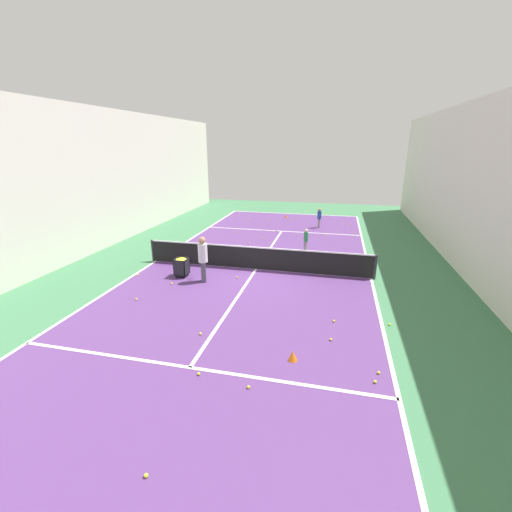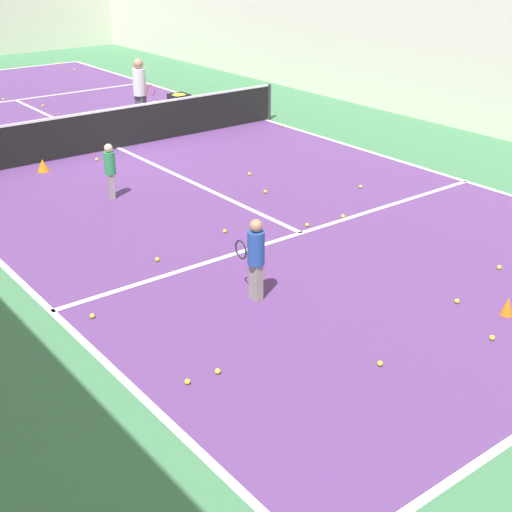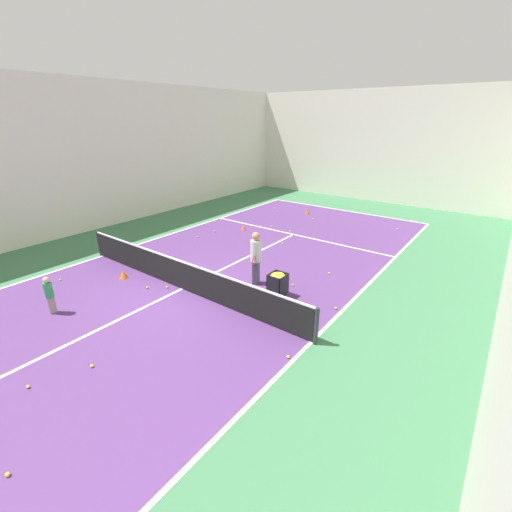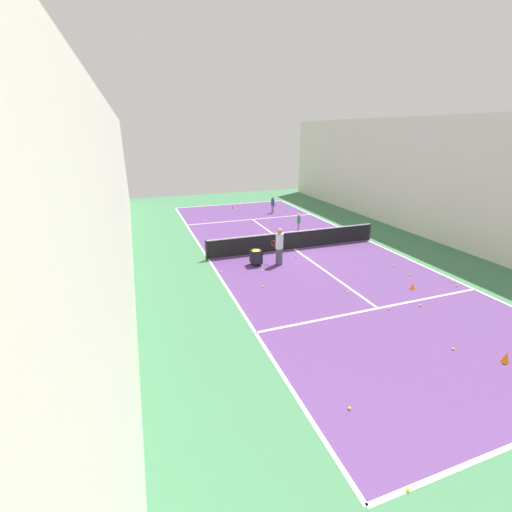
{
  "view_description": "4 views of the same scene",
  "coord_description": "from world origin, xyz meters",
  "px_view_note": "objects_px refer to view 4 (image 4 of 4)",
  "views": [
    {
      "loc": [
        -3.01,
        12.87,
        4.91
      ],
      "look_at": [
        0.0,
        0.0,
        0.58
      ],
      "focal_mm": 24.0,
      "sensor_mm": 36.0,
      "label": 1
    },
    {
      "loc": [
        -7.57,
        -15.19,
        4.76
      ],
      "look_at": [
        -2.09,
        -8.11,
        0.66
      ],
      "focal_mm": 50.0,
      "sensor_mm": 36.0,
      "label": 2
    },
    {
      "loc": [
        7.57,
        -6.21,
        4.97
      ],
      "look_at": [
        1.61,
        1.7,
        0.95
      ],
      "focal_mm": 24.0,
      "sensor_mm": 36.0,
      "label": 3
    },
    {
      "loc": [
        7.57,
        15.19,
        5.86
      ],
      "look_at": [
        2.63,
        1.4,
        0.44
      ],
      "focal_mm": 24.0,
      "sensor_mm": 36.0,
      "label": 4
    }
  ],
  "objects_px": {
    "player_near_baseline": "(273,204)",
    "coach_at_net": "(279,244)",
    "tennis_net": "(295,240)",
    "training_cone_0": "(506,357)",
    "child_midcourt": "(299,221)",
    "training_cone_1": "(324,239)",
    "ball_cart": "(256,254)"
  },
  "relations": [
    {
      "from": "child_midcourt",
      "to": "training_cone_1",
      "type": "xyz_separation_m",
      "value": [
        -0.41,
        2.43,
        -0.48
      ]
    },
    {
      "from": "tennis_net",
      "to": "coach_at_net",
      "type": "xyz_separation_m",
      "value": [
        1.61,
        1.69,
        0.49
      ]
    },
    {
      "from": "tennis_net",
      "to": "training_cone_1",
      "type": "relative_size",
      "value": 34.7
    },
    {
      "from": "tennis_net",
      "to": "training_cone_1",
      "type": "xyz_separation_m",
      "value": [
        -2.15,
        -0.64,
        -0.37
      ]
    },
    {
      "from": "player_near_baseline",
      "to": "coach_at_net",
      "type": "relative_size",
      "value": 0.7
    },
    {
      "from": "coach_at_net",
      "to": "ball_cart",
      "type": "height_order",
      "value": "coach_at_net"
    },
    {
      "from": "tennis_net",
      "to": "coach_at_net",
      "type": "bearing_deg",
      "value": 46.35
    },
    {
      "from": "tennis_net",
      "to": "ball_cart",
      "type": "xyz_separation_m",
      "value": [
        2.63,
        1.4,
        0.01
      ]
    },
    {
      "from": "player_near_baseline",
      "to": "training_cone_0",
      "type": "distance_m",
      "value": 18.4
    },
    {
      "from": "training_cone_1",
      "to": "tennis_net",
      "type": "bearing_deg",
      "value": 16.69
    },
    {
      "from": "player_near_baseline",
      "to": "ball_cart",
      "type": "distance_m",
      "value": 10.61
    },
    {
      "from": "tennis_net",
      "to": "coach_at_net",
      "type": "relative_size",
      "value": 5.42
    },
    {
      "from": "training_cone_0",
      "to": "training_cone_1",
      "type": "distance_m",
      "value": 10.96
    },
    {
      "from": "training_cone_1",
      "to": "child_midcourt",
      "type": "bearing_deg",
      "value": -80.45
    },
    {
      "from": "coach_at_net",
      "to": "child_midcourt",
      "type": "height_order",
      "value": "coach_at_net"
    },
    {
      "from": "tennis_net",
      "to": "child_midcourt",
      "type": "bearing_deg",
      "value": -119.48
    },
    {
      "from": "training_cone_1",
      "to": "training_cone_0",
      "type": "bearing_deg",
      "value": 85.44
    },
    {
      "from": "ball_cart",
      "to": "training_cone_1",
      "type": "distance_m",
      "value": 5.21
    },
    {
      "from": "tennis_net",
      "to": "training_cone_1",
      "type": "bearing_deg",
      "value": -163.31
    },
    {
      "from": "tennis_net",
      "to": "player_near_baseline",
      "type": "height_order",
      "value": "player_near_baseline"
    },
    {
      "from": "training_cone_0",
      "to": "coach_at_net",
      "type": "bearing_deg",
      "value": -71.41
    },
    {
      "from": "tennis_net",
      "to": "child_midcourt",
      "type": "relative_size",
      "value": 8.67
    },
    {
      "from": "player_near_baseline",
      "to": "training_cone_1",
      "type": "distance_m",
      "value": 7.48
    },
    {
      "from": "coach_at_net",
      "to": "training_cone_0",
      "type": "distance_m",
      "value": 9.1
    },
    {
      "from": "coach_at_net",
      "to": "training_cone_0",
      "type": "xyz_separation_m",
      "value": [
        -2.89,
        8.59,
        -0.83
      ]
    },
    {
      "from": "player_near_baseline",
      "to": "training_cone_1",
      "type": "xyz_separation_m",
      "value": [
        -0.06,
        7.46,
        -0.55
      ]
    },
    {
      "from": "coach_at_net",
      "to": "ball_cart",
      "type": "xyz_separation_m",
      "value": [
        1.02,
        -0.29,
        -0.48
      ]
    },
    {
      "from": "child_midcourt",
      "to": "training_cone_0",
      "type": "relative_size",
      "value": 3.37
    },
    {
      "from": "tennis_net",
      "to": "training_cone_0",
      "type": "xyz_separation_m",
      "value": [
        -1.27,
        10.28,
        -0.34
      ]
    },
    {
      "from": "training_cone_0",
      "to": "training_cone_1",
      "type": "xyz_separation_m",
      "value": [
        -0.87,
        -10.92,
        -0.03
      ]
    },
    {
      "from": "coach_at_net",
      "to": "child_midcourt",
      "type": "xyz_separation_m",
      "value": [
        -3.35,
        -4.76,
        -0.37
      ]
    },
    {
      "from": "tennis_net",
      "to": "child_midcourt",
      "type": "distance_m",
      "value": 3.53
    }
  ]
}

